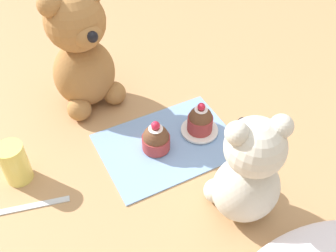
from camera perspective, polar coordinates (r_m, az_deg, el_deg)
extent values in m
plane|color=tan|center=(0.83, 0.00, -2.73)|extent=(4.00, 4.00, 0.00)
cube|color=#7A9ED1|center=(0.83, 0.00, -2.59)|extent=(0.28, 0.20, 0.01)
ellipsoid|color=beige|center=(0.69, 11.20, -8.90)|extent=(0.14, 0.13, 0.13)
sphere|color=beige|center=(0.61, 12.56, -3.03)|extent=(0.10, 0.10, 0.10)
ellipsoid|color=beige|center=(0.64, 11.26, -0.92)|extent=(0.06, 0.05, 0.04)
sphere|color=black|center=(0.64, 10.80, 0.51)|extent=(0.02, 0.02, 0.02)
sphere|color=beige|center=(0.60, 16.13, -0.03)|extent=(0.04, 0.04, 0.04)
sphere|color=beige|center=(0.57, 10.00, -1.05)|extent=(0.04, 0.04, 0.04)
sphere|color=beige|center=(0.76, 12.49, -8.15)|extent=(0.05, 0.05, 0.05)
sphere|color=beige|center=(0.73, 6.94, -9.29)|extent=(0.05, 0.05, 0.05)
ellipsoid|color=#A3703D|center=(0.91, -12.01, 7.53)|extent=(0.16, 0.14, 0.16)
sphere|color=#A3703D|center=(0.84, -13.36, 14.59)|extent=(0.13, 0.13, 0.13)
ellipsoid|color=#A3703D|center=(0.80, -11.63, 12.81)|extent=(0.07, 0.06, 0.05)
sphere|color=black|center=(0.78, -10.91, 12.59)|extent=(0.02, 0.02, 0.02)
sphere|color=#A3703D|center=(0.80, -16.84, 16.47)|extent=(0.05, 0.05, 0.05)
sphere|color=#A3703D|center=(0.89, -12.74, 2.44)|extent=(0.05, 0.05, 0.05)
sphere|color=#A3703D|center=(0.92, -7.80, 4.76)|extent=(0.05, 0.05, 0.05)
cylinder|color=#993333|center=(0.81, -1.73, -2.40)|extent=(0.06, 0.06, 0.03)
sphere|color=brown|center=(0.80, -1.76, -1.64)|extent=(0.05, 0.05, 0.05)
cylinder|color=white|center=(0.78, -1.80, -0.40)|extent=(0.03, 0.03, 0.00)
sphere|color=red|center=(0.77, -1.81, 0.04)|extent=(0.02, 0.02, 0.02)
cylinder|color=white|center=(0.86, 4.43, -0.38)|extent=(0.08, 0.08, 0.01)
cylinder|color=#993333|center=(0.84, 4.51, 0.57)|extent=(0.05, 0.05, 0.03)
sphere|color=brown|center=(0.83, 4.57, 1.43)|extent=(0.05, 0.05, 0.05)
cylinder|color=white|center=(0.81, 4.66, 2.60)|extent=(0.03, 0.03, 0.00)
sphere|color=red|center=(0.81, 4.70, 3.01)|extent=(0.02, 0.02, 0.02)
cylinder|color=#EADB66|center=(0.80, -21.37, -5.04)|extent=(0.05, 0.05, 0.09)
cube|color=silver|center=(0.78, -19.04, -10.85)|extent=(0.13, 0.04, 0.01)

